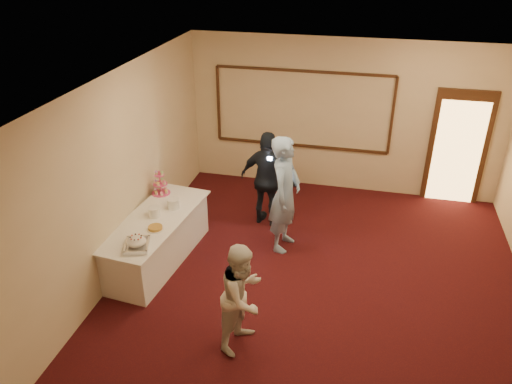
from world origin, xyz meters
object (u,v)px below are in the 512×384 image
man (285,194)px  buffet_table (157,240)px  woman (243,296)px  pavlova_tray (137,243)px  plate_stack_b (173,204)px  guest (268,179)px  tart (155,228)px  cupcake_stand (160,185)px  plate_stack_a (154,212)px

man → buffet_table: bearing=123.9°
buffet_table → woman: woman is taller
pavlova_tray → plate_stack_b: 1.16m
plate_stack_b → guest: (1.28, 1.17, 0.01)m
tart → guest: size_ratio=0.14×
cupcake_stand → tart: 1.16m
plate_stack_b → woman: size_ratio=0.13×
plate_stack_a → tart: size_ratio=0.76×
tart → guest: bearing=54.4°
pavlova_tray → plate_stack_b: (0.08, 1.15, 0.01)m
pavlova_tray → plate_stack_a: (-0.11, 0.85, 0.01)m
buffet_table → plate_stack_b: plate_stack_b is taller
pavlova_tray → woman: size_ratio=0.34×
woman → plate_stack_a: bearing=68.5°
plate_stack_a → woman: 2.33m
buffet_table → woman: bearing=-38.5°
pavlova_tray → man: 2.43m
cupcake_stand → plate_stack_b: cupcake_stand is taller
man → woman: man is taller
cupcake_stand → guest: bearing=23.8°
buffet_table → tart: (0.14, -0.28, 0.41)m
buffet_table → cupcake_stand: bearing=105.9°
buffet_table → man: man is taller
buffet_table → man: bearing=24.9°
plate_stack_a → tart: 0.40m
man → guest: 0.80m
tart → guest: guest is taller
plate_stack_a → woman: bearing=-39.4°
plate_stack_b → guest: 1.73m
cupcake_stand → pavlova_tray: bearing=-78.9°
plate_stack_b → man: bearing=16.1°
pavlova_tray → cupcake_stand: 1.61m
plate_stack_a → buffet_table: bearing=-68.7°
man → guest: bearing=41.1°
buffet_table → cupcake_stand: (-0.23, 0.80, 0.55)m
plate_stack_a → plate_stack_b: plate_stack_b is taller
buffet_table → tart: 0.52m
pavlova_tray → plate_stack_b: size_ratio=2.50×
cupcake_stand → woman: woman is taller
tart → man: man is taller
pavlova_tray → tart: size_ratio=1.98×
cupcake_stand → woman: (2.00, -2.21, -0.20)m
plate_stack_b → plate_stack_a: bearing=-122.2°
cupcake_stand → plate_stack_b: (0.39, -0.43, -0.08)m
tart → man: size_ratio=0.13×
plate_stack_a → man: bearing=22.8°
man → woman: 2.29m
buffet_table → guest: guest is taller
buffet_table → guest: 2.17m
cupcake_stand → woman: bearing=-47.8°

